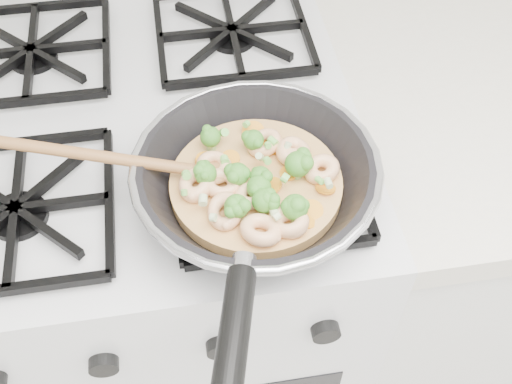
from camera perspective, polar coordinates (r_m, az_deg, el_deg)
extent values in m
cube|color=silver|center=(1.24, -7.52, -8.42)|extent=(0.60, 0.60, 0.90)
cube|color=black|center=(0.88, -10.60, 7.11)|extent=(0.56, 0.56, 0.02)
torus|color=#B8B8BF|center=(0.71, 0.00, 2.31)|extent=(0.29, 0.29, 0.01)
cylinder|color=black|center=(0.59, -2.33, -15.10)|extent=(0.08, 0.19, 0.03)
cylinder|color=tan|center=(0.74, 0.00, 0.67)|extent=(0.20, 0.20, 0.02)
ellipsoid|color=#9A6538|center=(0.73, -3.95, 1.68)|extent=(0.05, 0.04, 0.01)
cylinder|color=#9A6538|center=(0.73, -13.90, 3.15)|extent=(0.23, 0.06, 0.06)
torus|color=#F1C08E|center=(0.75, 3.24, 3.71)|extent=(0.06, 0.06, 0.03)
torus|color=#F1C08E|center=(0.67, 0.43, -3.47)|extent=(0.07, 0.07, 0.02)
torus|color=#F1C08E|center=(0.70, -0.39, -0.32)|extent=(0.05, 0.05, 0.02)
torus|color=#F1C08E|center=(0.73, -3.80, 2.37)|extent=(0.06, 0.06, 0.02)
torus|color=#F1C08E|center=(0.72, -5.45, 0.71)|extent=(0.06, 0.06, 0.02)
torus|color=#F1C08E|center=(0.76, 0.75, 4.46)|extent=(0.06, 0.06, 0.02)
torus|color=#F1C08E|center=(0.68, 2.98, -2.76)|extent=(0.05, 0.05, 0.02)
torus|color=#F1C08E|center=(0.73, 5.96, 2.05)|extent=(0.05, 0.06, 0.03)
torus|color=#F1C08E|center=(0.69, -2.81, -1.74)|extent=(0.05, 0.05, 0.03)
torus|color=#F1C08E|center=(0.71, -3.15, 0.74)|extent=(0.06, 0.06, 0.02)
torus|color=#F1C08E|center=(0.68, 2.95, -2.62)|extent=(0.07, 0.07, 0.03)
torus|color=#F1C08E|center=(0.75, 3.34, 3.79)|extent=(0.06, 0.06, 0.03)
ellipsoid|color=#4B9330|center=(0.71, 0.40, 1.40)|extent=(0.03, 0.03, 0.02)
ellipsoid|color=#4B9330|center=(0.68, -1.77, -1.30)|extent=(0.04, 0.04, 0.03)
ellipsoid|color=#4B9330|center=(0.71, -1.68, 1.63)|extent=(0.03, 0.03, 0.03)
ellipsoid|color=#4B9330|center=(0.70, 0.27, 0.43)|extent=(0.04, 0.04, 0.03)
ellipsoid|color=#4B9330|center=(0.71, -4.58, 1.66)|extent=(0.03, 0.03, 0.03)
ellipsoid|color=#4B9330|center=(0.69, 0.72, -0.77)|extent=(0.04, 0.04, 0.03)
ellipsoid|color=#4B9330|center=(0.75, -4.13, 4.99)|extent=(0.03, 0.03, 0.02)
ellipsoid|color=#4B9330|center=(0.75, -0.23, 4.73)|extent=(0.03, 0.03, 0.02)
ellipsoid|color=#4B9330|center=(0.68, 3.55, -1.39)|extent=(0.04, 0.04, 0.03)
ellipsoid|color=#4B9330|center=(0.72, 3.80, 2.53)|extent=(0.04, 0.04, 0.03)
cylinder|color=orange|center=(0.70, 4.57, -2.37)|extent=(0.03, 0.03, 0.01)
cylinder|color=orange|center=(0.78, -0.26, 5.48)|extent=(0.04, 0.04, 0.01)
cylinder|color=orange|center=(0.75, -4.44, 2.70)|extent=(0.04, 0.04, 0.01)
cylinder|color=orange|center=(0.74, 3.00, 1.74)|extent=(0.03, 0.03, 0.00)
cylinder|color=orange|center=(0.72, 6.30, 0.35)|extent=(0.03, 0.03, 0.00)
cylinder|color=orange|center=(0.72, 1.33, 0.53)|extent=(0.03, 0.03, 0.01)
cylinder|color=orange|center=(0.75, -2.33, 3.04)|extent=(0.03, 0.03, 0.00)
cylinder|color=orange|center=(0.74, -2.68, 2.02)|extent=(0.04, 0.04, 0.00)
cylinder|color=orange|center=(0.70, 5.12, -1.62)|extent=(0.03, 0.03, 0.01)
cylinder|color=orange|center=(0.74, -3.25, 2.19)|extent=(0.04, 0.04, 0.01)
cylinder|color=orange|center=(0.75, -4.18, 2.52)|extent=(0.03, 0.03, 0.00)
cylinder|color=orange|center=(0.76, 1.32, 4.09)|extent=(0.03, 0.03, 0.01)
cylinder|color=orange|center=(0.73, -4.34, 1.12)|extent=(0.03, 0.03, 0.01)
cylinder|color=orange|center=(0.74, 4.20, 2.18)|extent=(0.03, 0.03, 0.01)
cylinder|color=#75CB51|center=(0.70, 5.77, 1.05)|extent=(0.01, 0.01, 0.01)
cylinder|color=beige|center=(0.76, -4.44, 5.28)|extent=(0.01, 0.01, 0.01)
cylinder|color=beige|center=(0.69, -4.82, -0.73)|extent=(0.01, 0.01, 0.01)
cylinder|color=#75CB51|center=(0.71, 2.63, 1.27)|extent=(0.01, 0.01, 0.01)
cylinder|color=#75CB51|center=(0.77, -0.87, 6.15)|extent=(0.01, 0.01, 0.01)
cylinder|color=beige|center=(0.73, 0.36, 3.19)|extent=(0.01, 0.01, 0.01)
cylinder|color=#75CB51|center=(0.71, -6.30, 1.54)|extent=(0.01, 0.01, 0.01)
cylinder|color=beige|center=(0.67, 1.89, -2.21)|extent=(0.01, 0.01, 0.01)
cylinder|color=#75CB51|center=(0.75, 1.53, 4.62)|extent=(0.01, 0.01, 0.01)
cylinder|color=#75CB51|center=(0.75, -2.91, 5.41)|extent=(0.01, 0.01, 0.01)
cylinder|color=#75CB51|center=(0.69, 3.50, -1.28)|extent=(0.01, 0.01, 0.01)
cylinder|color=beige|center=(0.68, -3.88, -2.31)|extent=(0.01, 0.01, 0.01)
cylinder|color=#75CB51|center=(0.73, -2.85, 2.89)|extent=(0.01, 0.01, 0.01)
cylinder|color=#75CB51|center=(0.74, 1.09, 4.24)|extent=(0.01, 0.01, 0.01)
cylinder|color=beige|center=(0.74, 2.83, 4.09)|extent=(0.01, 0.01, 0.01)
cylinder|color=beige|center=(0.68, 1.69, -1.87)|extent=(0.01, 0.01, 0.01)
cylinder|color=#75CB51|center=(0.76, -3.72, 5.34)|extent=(0.01, 0.01, 0.01)
cylinder|color=#75CB51|center=(0.70, -6.50, -0.03)|extent=(0.01, 0.01, 0.01)
cylinder|color=beige|center=(0.70, 6.56, 0.80)|extent=(0.01, 0.01, 0.01)
cylinder|color=#75CB51|center=(0.70, 0.90, 1.29)|extent=(0.01, 0.01, 0.01)
cylinder|color=#75CB51|center=(0.72, 1.03, 2.85)|extent=(0.01, 0.01, 0.01)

